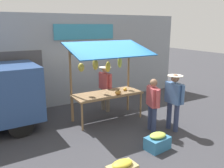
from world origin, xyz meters
TOP-DOWN VIEW (x-y plane):
  - ground_plane at (0.00, 0.00)m, footprint 40.00×40.00m
  - street_backdrop at (0.05, -2.20)m, footprint 9.00×0.30m
  - market_stall at (-0.00, -0.03)m, footprint 2.50×1.46m
  - vendor_with_sunhat at (-0.32, -0.75)m, footprint 0.42×0.69m
  - shopper_in_striped_shirt at (-1.27, 1.64)m, footprint 0.43×0.71m
  - shopper_in_grey_tee at (-0.69, 1.41)m, footprint 0.34×0.65m
  - produce_crate_near at (-0.15, 2.30)m, footprint 0.63×0.47m

SIDE VIEW (x-z plane):
  - ground_plane at x=0.00m, z-range 0.00..0.00m
  - produce_crate_near at x=-0.15m, z-range -0.02..0.41m
  - shopper_in_grey_tee at x=-0.69m, z-range 0.11..1.66m
  - vendor_with_sunhat at x=-0.32m, z-range 0.14..1.76m
  - shopper_in_striped_shirt at x=-1.27m, z-range 0.15..1.82m
  - market_stall at x=0.00m, z-range 0.30..2.80m
  - street_backdrop at x=0.05m, z-range 0.00..3.40m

